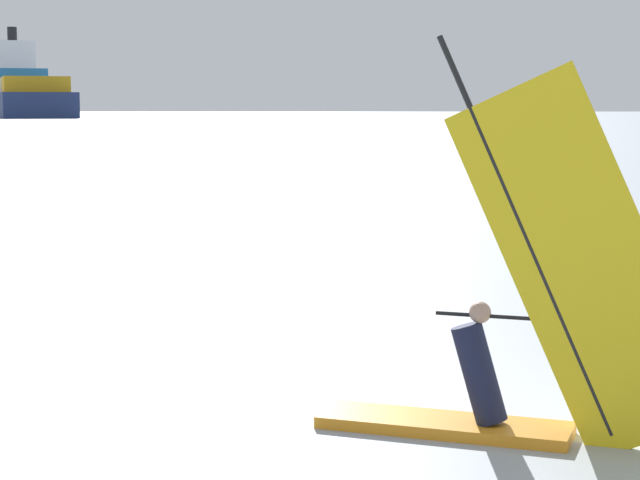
% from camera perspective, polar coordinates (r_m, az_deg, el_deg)
% --- Properties ---
extents(windsurfer, '(3.95, 1.46, 4.15)m').
position_cam_1_polar(windsurfer, '(11.42, 9.44, -5.26)').
color(windsurfer, orange).
rests_on(windsurfer, ground_plane).
extents(cargo_ship, '(84.84, 166.44, 37.52)m').
position_cam_1_polar(cargo_ship, '(446.99, -14.76, 7.03)').
color(cargo_ship, navy).
rests_on(cargo_ship, ground_plane).
extents(distant_headland, '(993.93, 368.07, 49.31)m').
position_cam_1_polar(distant_headland, '(1306.96, 6.98, 7.57)').
color(distant_headland, '#756B56').
rests_on(distant_headland, ground_plane).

